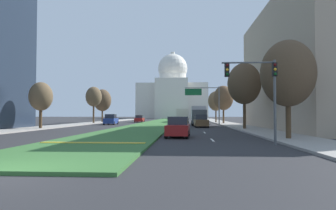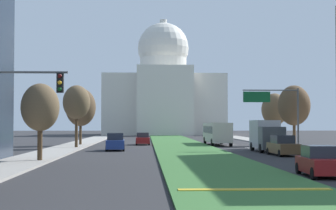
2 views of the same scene
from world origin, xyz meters
The scene contains 23 objects.
ground_plane centered at (0.00, 60.68, 0.00)m, with size 266.99×266.99×0.00m, color #2B2B2D.
grass_median centered at (0.00, 54.61, 0.07)m, with size 7.05×109.22×0.14m, color #386B33.
median_curb_nose centered at (0.00, 8.77, 0.16)m, with size 6.35×0.50×0.04m, color gold.
lane_dashes_right centered at (7.52, 36.25, 0.00)m, with size 0.16×49.27×0.01m.
sidewalk_left centered at (-13.51, 48.54, 0.07)m, with size 4.00×109.22×0.15m, color #9E9991.
sidewalk_right centered at (13.51, 48.54, 0.07)m, with size 4.00×109.22×0.15m, color #9E9991.
midrise_block_right centered at (21.72, 27.92, 7.64)m, with size 12.42×27.32×15.29m, color tan.
capitol_building centered at (0.00, 120.54, 10.48)m, with size 29.77×25.40×29.51m.
traffic_light_near_right centered at (10.17, 9.50, 3.80)m, with size 3.34×0.35×5.20m.
overhead_guide_sign centered at (9.01, 40.76, 4.66)m, with size 5.84×0.20×6.50m.
street_tree_right_near centered at (12.96, 12.91, 4.81)m, with size 3.86×3.86×7.25m.
street_tree_left_mid centered at (-12.36, 26.72, 4.05)m, with size 2.85×2.85×5.86m.
street_tree_right_mid centered at (12.68, 27.17, 5.55)m, with size 4.00×4.00×8.07m.
street_tree_left_far centered at (-12.46, 48.09, 5.27)m, with size 3.14×3.14×7.28m.
street_tree_right_far centered at (12.86, 47.99, 4.96)m, with size 3.76×3.76×7.33m.
street_tree_left_distant centered at (-12.95, 55.88, 4.96)m, with size 3.93×3.93×7.43m.
street_tree_right_distant centered at (12.05, 54.06, 4.65)m, with size 3.33×3.33×6.75m.
sedan_lead_stopped centered at (4.96, 15.38, 0.79)m, with size 2.01×4.19×1.68m.
sedan_midblock centered at (7.80, 33.83, 0.85)m, with size 2.06×4.67×1.82m.
sedan_distant centered at (-7.70, 43.04, 0.87)m, with size 2.11×4.44×1.87m.
sedan_far_horizon centered at (-4.90, 57.94, 0.77)m, with size 1.94×4.63×1.64m.
box_truck_delivery centered at (7.77, 40.24, 1.68)m, with size 2.40×6.40×3.20m.
city_bus centered at (4.96, 56.70, 1.77)m, with size 2.62×11.00×2.95m.
Camera 1 is at (5.56, -8.69, 1.88)m, focal length 31.42 mm.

